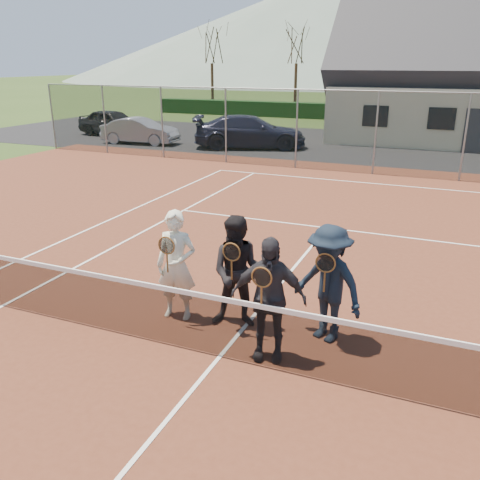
% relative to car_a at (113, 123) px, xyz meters
% --- Properties ---
extents(ground, '(220.00, 220.00, 0.00)m').
position_rel_car_a_xyz_m(ground, '(15.20, 1.60, -0.73)').
color(ground, '#2C4318').
rests_on(ground, ground).
extents(court_surface, '(30.00, 30.00, 0.02)m').
position_rel_car_a_xyz_m(court_surface, '(15.20, -18.40, -0.72)').
color(court_surface, '#562819').
rests_on(court_surface, ground).
extents(tarmac_carpark, '(40.00, 12.00, 0.01)m').
position_rel_car_a_xyz_m(tarmac_carpark, '(11.20, 1.60, -0.73)').
color(tarmac_carpark, black).
rests_on(tarmac_carpark, ground).
extents(hedge_row, '(40.00, 1.20, 1.10)m').
position_rel_car_a_xyz_m(hedge_row, '(15.20, 13.60, -0.18)').
color(hedge_row, black).
rests_on(hedge_row, ground).
extents(hill_west, '(110.00, 110.00, 18.00)m').
position_rel_car_a_xyz_m(hill_west, '(-9.80, 76.60, 8.27)').
color(hill_west, slate).
rests_on(hill_west, ground).
extents(car_a, '(4.53, 2.43, 1.46)m').
position_rel_car_a_xyz_m(car_a, '(0.00, 0.00, 0.00)').
color(car_a, black).
rests_on(car_a, ground).
extents(car_b, '(4.03, 1.73, 1.29)m').
position_rel_car_a_xyz_m(car_b, '(3.02, -1.86, -0.09)').
color(car_b, '#9A9BA2').
rests_on(car_b, ground).
extents(car_c, '(5.79, 3.91, 1.56)m').
position_rel_car_a_xyz_m(car_c, '(8.69, -0.94, 0.05)').
color(car_c, '#181A30').
rests_on(car_c, ground).
extents(court_markings, '(11.03, 23.83, 0.01)m').
position_rel_car_a_xyz_m(court_markings, '(15.20, -18.40, -0.71)').
color(court_markings, white).
rests_on(court_markings, court_surface).
extents(tennis_net, '(11.68, 0.08, 1.10)m').
position_rel_car_a_xyz_m(tennis_net, '(15.20, -18.40, -0.19)').
color(tennis_net, slate).
rests_on(tennis_net, ground).
extents(perimeter_fence, '(30.07, 0.07, 3.02)m').
position_rel_car_a_xyz_m(perimeter_fence, '(15.20, -4.90, 0.79)').
color(perimeter_fence, slate).
rests_on(perimeter_fence, ground).
extents(tree_a, '(3.20, 3.20, 7.77)m').
position_rel_car_a_xyz_m(tree_a, '(-0.80, 14.60, 5.06)').
color(tree_a, '#351E13').
rests_on(tree_a, ground).
extents(tree_b, '(3.20, 3.20, 7.77)m').
position_rel_car_a_xyz_m(tree_b, '(6.20, 14.60, 5.06)').
color(tree_b, '#382014').
rests_on(tree_b, ground).
extents(tree_c, '(3.20, 3.20, 7.77)m').
position_rel_car_a_xyz_m(tree_c, '(17.20, 14.60, 5.06)').
color(tree_c, '#392714').
rests_on(tree_c, ground).
extents(player_a, '(0.71, 0.54, 1.80)m').
position_rel_car_a_xyz_m(player_a, '(14.05, -17.55, 0.19)').
color(player_a, white).
rests_on(player_a, court_surface).
extents(player_b, '(1.02, 0.88, 1.80)m').
position_rel_car_a_xyz_m(player_b, '(15.07, -17.43, 0.19)').
color(player_b, black).
rests_on(player_b, court_surface).
extents(player_c, '(1.13, 0.66, 1.80)m').
position_rel_car_a_xyz_m(player_c, '(15.80, -18.12, 0.19)').
color(player_c, '#28272D').
rests_on(player_c, court_surface).
extents(player_d, '(1.33, 1.08, 1.80)m').
position_rel_car_a_xyz_m(player_d, '(16.45, -17.31, 0.19)').
color(player_d, black).
rests_on(player_d, court_surface).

